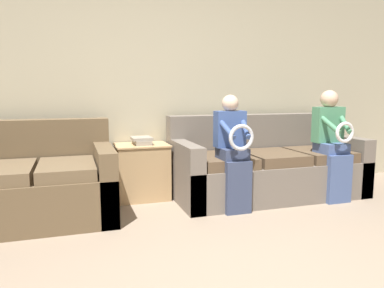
{
  "coord_description": "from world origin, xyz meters",
  "views": [
    {
      "loc": [
        -1.02,
        -1.62,
        1.18
      ],
      "look_at": [
        0.01,
        1.58,
        0.7
      ],
      "focal_mm": 35.0,
      "sensor_mm": 36.0,
      "label": 1
    }
  ],
  "objects_px": {
    "child_left_seated": "(233,148)",
    "child_right_seated": "(332,140)",
    "couch_main": "(266,167)",
    "side_shelf": "(142,171)",
    "book_stack": "(142,141)",
    "couch_side": "(38,185)"
  },
  "relations": [
    {
      "from": "child_left_seated",
      "to": "child_right_seated",
      "type": "xyz_separation_m",
      "value": [
        1.17,
        0.01,
        0.03
      ]
    },
    {
      "from": "couch_main",
      "to": "child_left_seated",
      "type": "distance_m",
      "value": 0.77
    },
    {
      "from": "side_shelf",
      "to": "book_stack",
      "type": "bearing_deg",
      "value": 59.13
    },
    {
      "from": "book_stack",
      "to": "child_right_seated",
      "type": "bearing_deg",
      "value": -19.05
    },
    {
      "from": "couch_main",
      "to": "book_stack",
      "type": "distance_m",
      "value": 1.44
    },
    {
      "from": "couch_main",
      "to": "book_stack",
      "type": "relative_size",
      "value": 6.75
    },
    {
      "from": "couch_main",
      "to": "child_right_seated",
      "type": "height_order",
      "value": "child_right_seated"
    },
    {
      "from": "book_stack",
      "to": "child_left_seated",
      "type": "bearing_deg",
      "value": -40.99
    },
    {
      "from": "child_left_seated",
      "to": "child_right_seated",
      "type": "bearing_deg",
      "value": 0.38
    },
    {
      "from": "couch_side",
      "to": "child_right_seated",
      "type": "xyz_separation_m",
      "value": [
        2.99,
        -0.32,
        0.34
      ]
    },
    {
      "from": "couch_main",
      "to": "couch_side",
      "type": "relative_size",
      "value": 1.56
    },
    {
      "from": "couch_main",
      "to": "child_right_seated",
      "type": "distance_m",
      "value": 0.78
    },
    {
      "from": "couch_side",
      "to": "side_shelf",
      "type": "bearing_deg",
      "value": 18.45
    },
    {
      "from": "side_shelf",
      "to": "child_right_seated",
      "type": "bearing_deg",
      "value": -18.86
    },
    {
      "from": "couch_side",
      "to": "child_right_seated",
      "type": "height_order",
      "value": "child_right_seated"
    },
    {
      "from": "child_right_seated",
      "to": "side_shelf",
      "type": "distance_m",
      "value": 2.09
    },
    {
      "from": "couch_main",
      "to": "book_stack",
      "type": "xyz_separation_m",
      "value": [
        -1.37,
        0.29,
        0.33
      ]
    },
    {
      "from": "child_left_seated",
      "to": "child_right_seated",
      "type": "relative_size",
      "value": 0.96
    },
    {
      "from": "couch_side",
      "to": "couch_main",
      "type": "bearing_deg",
      "value": 1.52
    },
    {
      "from": "couch_side",
      "to": "book_stack",
      "type": "height_order",
      "value": "couch_side"
    },
    {
      "from": "couch_side",
      "to": "child_left_seated",
      "type": "xyz_separation_m",
      "value": [
        1.82,
        -0.33,
        0.31
      ]
    },
    {
      "from": "book_stack",
      "to": "couch_main",
      "type": "bearing_deg",
      "value": -11.88
    }
  ]
}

